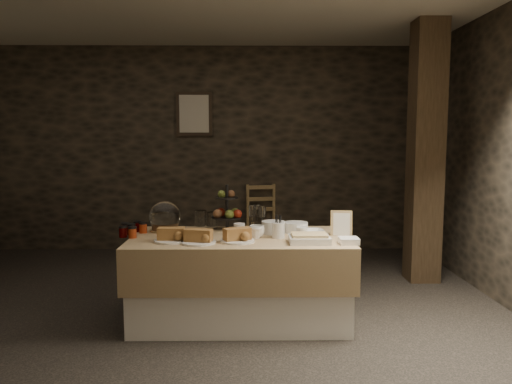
{
  "coord_description": "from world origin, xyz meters",
  "views": [
    {
      "loc": [
        0.55,
        -3.92,
        1.46
      ],
      "look_at": [
        0.6,
        0.2,
        1.0
      ],
      "focal_mm": 35.0,
      "sensor_mm": 36.0,
      "label": 1
    }
  ],
  "objects_px": {
    "timber_column": "(425,153)",
    "fruit_stand": "(228,212)",
    "buffet_table": "(240,272)",
    "chair": "(263,222)"
  },
  "relations": [
    {
      "from": "timber_column",
      "to": "fruit_stand",
      "type": "relative_size",
      "value": 6.84
    },
    {
      "from": "buffet_table",
      "to": "timber_column",
      "type": "height_order",
      "value": "timber_column"
    },
    {
      "from": "chair",
      "to": "timber_column",
      "type": "distance_m",
      "value": 2.24
    },
    {
      "from": "fruit_stand",
      "to": "timber_column",
      "type": "bearing_deg",
      "value": 22.08
    },
    {
      "from": "timber_column",
      "to": "chair",
      "type": "bearing_deg",
      "value": 141.25
    },
    {
      "from": "buffet_table",
      "to": "chair",
      "type": "bearing_deg",
      "value": 84.07
    },
    {
      "from": "buffet_table",
      "to": "timber_column",
      "type": "bearing_deg",
      "value": 31.05
    },
    {
      "from": "timber_column",
      "to": "buffet_table",
      "type": "bearing_deg",
      "value": -148.95
    },
    {
      "from": "chair",
      "to": "timber_column",
      "type": "height_order",
      "value": "timber_column"
    },
    {
      "from": "chair",
      "to": "buffet_table",
      "type": "bearing_deg",
      "value": -106.91
    }
  ]
}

